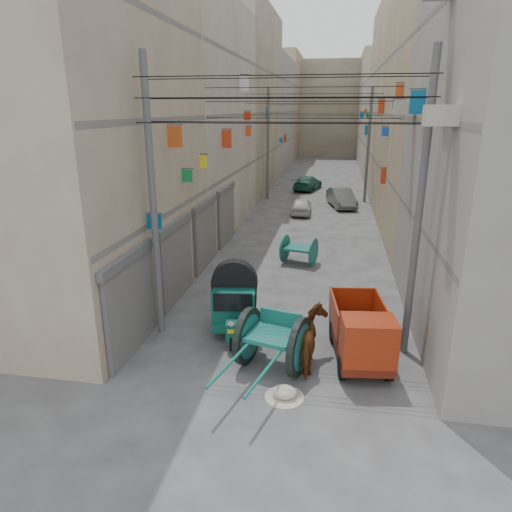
% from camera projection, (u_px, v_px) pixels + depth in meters
% --- Properties ---
extents(ground, '(140.00, 140.00, 0.00)m').
position_uv_depth(ground, '(233.00, 506.00, 7.88)').
color(ground, '#404042').
rests_on(ground, ground).
extents(building_row_left, '(8.00, 62.00, 14.00)m').
position_uv_depth(building_row_left, '(228.00, 110.00, 39.19)').
color(building_row_left, tan).
rests_on(building_row_left, ground).
extents(building_row_right, '(8.00, 62.00, 14.00)m').
position_uv_depth(building_row_right, '(422.00, 110.00, 36.57)').
color(building_row_right, gray).
rests_on(building_row_right, ground).
extents(end_cap_building, '(22.00, 10.00, 13.00)m').
position_uv_depth(end_cap_building, '(330.00, 109.00, 67.74)').
color(end_cap_building, tan).
rests_on(end_cap_building, ground).
extents(shutters_left, '(0.18, 14.40, 2.88)m').
position_uv_depth(shutters_left, '(193.00, 244.00, 17.79)').
color(shutters_left, '#47484C').
rests_on(shutters_left, ground).
extents(signboards, '(8.22, 40.52, 5.67)m').
position_uv_depth(signboards, '(312.00, 163.00, 27.13)').
color(signboards, '#188644').
rests_on(signboards, ground).
extents(ac_units, '(0.70, 6.55, 3.35)m').
position_uv_depth(ac_units, '(425.00, 74.00, 12.18)').
color(ac_units, '#AFAA9D').
rests_on(ac_units, ground).
extents(utility_poles, '(7.40, 22.20, 8.00)m').
position_uv_depth(utility_poles, '(307.00, 162.00, 22.58)').
color(utility_poles, '#555658').
rests_on(utility_poles, ground).
extents(overhead_cables, '(7.40, 22.52, 1.12)m').
position_uv_depth(overhead_cables, '(305.00, 103.00, 19.30)').
color(overhead_cables, black).
rests_on(overhead_cables, ground).
extents(auto_rickshaw, '(1.64, 2.52, 1.72)m').
position_uv_depth(auto_rickshaw, '(235.00, 299.00, 13.85)').
color(auto_rickshaw, black).
rests_on(auto_rickshaw, ground).
extents(tonga_cart, '(2.09, 3.65, 1.55)m').
position_uv_depth(tonga_cart, '(273.00, 340.00, 11.83)').
color(tonga_cart, black).
rests_on(tonga_cart, ground).
extents(mini_truck, '(1.71, 3.14, 1.69)m').
position_uv_depth(mini_truck, '(362.00, 338.00, 11.94)').
color(mini_truck, black).
rests_on(mini_truck, ground).
extents(second_cart, '(1.66, 1.55, 1.23)m').
position_uv_depth(second_cart, '(299.00, 249.00, 19.99)').
color(second_cart, '#166158').
rests_on(second_cart, ground).
extents(feed_sack, '(0.59, 0.47, 0.29)m').
position_uv_depth(feed_sack, '(284.00, 392.00, 10.80)').
color(feed_sack, beige).
rests_on(feed_sack, ground).
extents(horse, '(0.93, 1.84, 1.52)m').
position_uv_depth(horse, '(313.00, 340.00, 11.95)').
color(horse, brown).
rests_on(horse, ground).
extents(distant_car_white, '(1.34, 3.15, 1.06)m').
position_uv_depth(distant_car_white, '(301.00, 206.00, 29.53)').
color(distant_car_white, silver).
rests_on(distant_car_white, ground).
extents(distant_car_grey, '(2.26, 4.09, 1.28)m').
position_uv_depth(distant_car_grey, '(341.00, 198.00, 31.64)').
color(distant_car_grey, '#4F5452').
rests_on(distant_car_grey, ground).
extents(distant_car_green, '(2.48, 4.33, 1.18)m').
position_uv_depth(distant_car_green, '(308.00, 183.00, 38.31)').
color(distant_car_green, '#1D5545').
rests_on(distant_car_green, ground).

